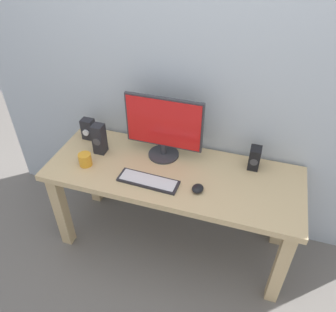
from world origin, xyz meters
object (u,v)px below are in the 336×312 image
(coffee_mug, at_px, (85,160))
(mouse, at_px, (198,189))
(monitor, at_px, (164,127))
(speaker_left, at_px, (99,139))
(desk, at_px, (173,184))
(audio_controller, at_px, (88,129))
(speaker_right, at_px, (255,158))
(keyboard_primary, at_px, (148,181))

(coffee_mug, bearing_deg, mouse, -1.40)
(monitor, xyz_separation_m, speaker_left, (-0.43, -0.10, -0.12))
(desk, distance_m, mouse, 0.27)
(audio_controller, bearing_deg, coffee_mug, -66.09)
(monitor, relative_size, speaker_left, 2.39)
(audio_controller, bearing_deg, mouse, -18.89)
(desk, relative_size, speaker_right, 10.93)
(audio_controller, height_order, coffee_mug, audio_controller)
(speaker_right, bearing_deg, desk, -157.46)
(keyboard_primary, bearing_deg, speaker_left, 155.33)
(desk, xyz_separation_m, speaker_left, (-0.54, 0.05, 0.22))
(desk, xyz_separation_m, keyboard_primary, (-0.12, -0.14, 0.12))
(mouse, relative_size, speaker_right, 0.54)
(coffee_mug, bearing_deg, monitor, 29.71)
(speaker_right, bearing_deg, keyboard_primary, -150.30)
(desk, distance_m, speaker_left, 0.59)
(monitor, relative_size, speaker_right, 3.42)
(monitor, distance_m, keyboard_primary, 0.37)
(keyboard_primary, bearing_deg, desk, 50.58)
(speaker_left, bearing_deg, mouse, -13.64)
(keyboard_primary, height_order, audio_controller, audio_controller)
(desk, height_order, mouse, mouse)
(keyboard_primary, xyz_separation_m, mouse, (0.31, 0.02, 0.01))
(monitor, relative_size, keyboard_primary, 1.33)
(speaker_left, bearing_deg, speaker_right, 8.37)
(monitor, relative_size, coffee_mug, 6.09)
(speaker_left, relative_size, audio_controller, 1.40)
(keyboard_primary, xyz_separation_m, audio_controller, (-0.58, 0.32, 0.07))
(keyboard_primary, relative_size, speaker_right, 2.56)
(speaker_right, bearing_deg, speaker_left, -171.63)
(mouse, xyz_separation_m, speaker_left, (-0.74, 0.18, 0.09))
(mouse, height_order, coffee_mug, coffee_mug)
(monitor, height_order, mouse, monitor)
(monitor, relative_size, audio_controller, 3.34)
(mouse, bearing_deg, speaker_right, 56.52)
(speaker_right, bearing_deg, coffee_mug, -163.64)
(mouse, bearing_deg, speaker_left, 174.58)
(desk, distance_m, coffee_mug, 0.61)
(mouse, xyz_separation_m, audio_controller, (-0.90, 0.31, 0.06))
(desk, bearing_deg, audio_controller, 165.65)
(monitor, height_order, keyboard_primary, monitor)
(keyboard_primary, height_order, mouse, mouse)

